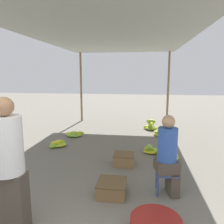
{
  "coord_description": "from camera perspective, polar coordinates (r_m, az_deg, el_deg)",
  "views": [
    {
      "loc": [
        0.73,
        -1.17,
        1.87
      ],
      "look_at": [
        0.0,
        4.13,
        0.96
      ],
      "focal_mm": 35.0,
      "sensor_mm": 36.0,
      "label": 1
    }
  ],
  "objects": [
    {
      "name": "banana_pile_right_0",
      "position": [
        7.65,
        10.14,
        -3.61
      ],
      "size": [
        0.56,
        0.42,
        0.36
      ],
      "color": "yellow",
      "rests_on": "ground"
    },
    {
      "name": "crate_mid",
      "position": [
        3.63,
        -0.04,
        -19.27
      ],
      "size": [
        0.45,
        0.45,
        0.23
      ],
      "color": "brown",
      "rests_on": "ground"
    },
    {
      "name": "crate_near",
      "position": [
        4.71,
        3.11,
        -12.21
      ],
      "size": [
        0.42,
        0.42,
        0.23
      ],
      "color": "olive",
      "rests_on": "ground"
    },
    {
      "name": "banana_pile_left_0",
      "position": [
        6.01,
        -14.1,
        -8.06
      ],
      "size": [
        0.5,
        0.55,
        0.17
      ],
      "color": "yellow",
      "rests_on": "ground"
    },
    {
      "name": "banana_pile_left_1",
      "position": [
        6.84,
        -9.87,
        -5.74
      ],
      "size": [
        0.61,
        0.4,
        0.17
      ],
      "color": "#C1D22A",
      "rests_on": "ground"
    },
    {
      "name": "vendor_seated",
      "position": [
        3.56,
        14.47,
        -10.62
      ],
      "size": [
        0.4,
        0.4,
        1.27
      ],
      "color": "#4C4238",
      "rests_on": "ground"
    },
    {
      "name": "canopy_tarp",
      "position": [
        5.16,
        -0.44,
        19.63
      ],
      "size": [
        3.83,
        7.51,
        0.04
      ],
      "primitive_type": "cube",
      "color": "#9EA399",
      "rests_on": "canopy_post_front_left"
    },
    {
      "name": "vendor_foreground",
      "position": [
        2.82,
        -25.37,
        -12.55
      ],
      "size": [
        0.37,
        0.35,
        1.64
      ],
      "color": "#4C4238",
      "rests_on": "ground"
    },
    {
      "name": "banana_pile_right_1",
      "position": [
        5.42,
        10.15,
        -9.78
      ],
      "size": [
        0.44,
        0.34,
        0.22
      ],
      "color": "#A6C72E",
      "rests_on": "ground"
    },
    {
      "name": "stool",
      "position": [
        3.7,
        13.94,
        -15.74
      ],
      "size": [
        0.34,
        0.34,
        0.37
      ],
      "color": "#384C84",
      "rests_on": "ground"
    },
    {
      "name": "canopy_post_back_right",
      "position": [
        8.65,
        14.46,
        6.07
      ],
      "size": [
        0.08,
        0.08,
        2.74
      ],
      "primitive_type": "cylinder",
      "color": "olive",
      "rests_on": "ground"
    },
    {
      "name": "canopy_post_back_left",
      "position": [
        8.94,
        -8.07,
        6.39
      ],
      "size": [
        0.08,
        0.08,
        2.74
      ],
      "primitive_type": "cylinder",
      "color": "olive",
      "rests_on": "ground"
    },
    {
      "name": "banana_pile_right_2",
      "position": [
        6.9,
        12.57,
        -5.42
      ],
      "size": [
        0.45,
        0.48,
        0.33
      ],
      "color": "#B0CB2D",
      "rests_on": "ground"
    },
    {
      "name": "banana_pile_right_3",
      "position": [
        5.15,
        14.49,
        -11.07
      ],
      "size": [
        0.5,
        0.57,
        0.21
      ],
      "color": "#C6D429",
      "rests_on": "ground"
    }
  ]
}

